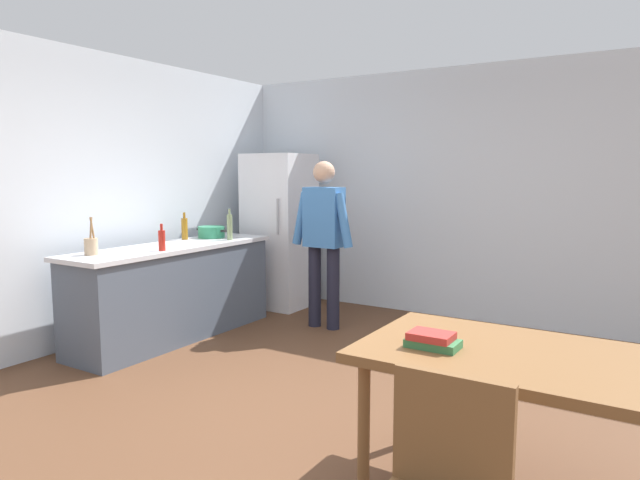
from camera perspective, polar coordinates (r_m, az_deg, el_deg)
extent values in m
plane|color=brown|center=(3.90, -1.95, -17.19)|extent=(14.00, 14.00, 0.00)
cube|color=silver|center=(6.28, 13.41, 4.54)|extent=(6.40, 0.12, 2.70)
cube|color=silver|center=(5.57, -23.70, 3.86)|extent=(0.12, 5.60, 2.70)
cube|color=#4C5666|center=(5.59, -14.62, -5.28)|extent=(0.60, 2.12, 0.86)
cube|color=silver|center=(5.52, -14.76, -0.71)|extent=(0.64, 2.20, 0.04)
cube|color=white|center=(6.65, -4.13, 0.94)|extent=(0.70, 0.64, 1.80)
cylinder|color=#B2B2B7|center=(6.23, -4.34, 2.38)|extent=(0.02, 0.02, 0.40)
cylinder|color=#1E1E2D|center=(5.81, -0.54, -4.71)|extent=(0.13, 0.13, 0.84)
cylinder|color=#1E1E2D|center=(5.69, 1.34, -4.95)|extent=(0.13, 0.13, 0.84)
cube|color=#3D75B7|center=(5.65, 0.40, 2.34)|extent=(0.38, 0.22, 0.60)
sphere|color=tan|center=(5.63, 0.40, 6.91)|extent=(0.22, 0.22, 0.22)
cylinder|color=#3D75B7|center=(5.75, -1.94, 2.22)|extent=(0.20, 0.09, 0.55)
cylinder|color=#3D75B7|center=(5.49, 2.41, 1.99)|extent=(0.20, 0.09, 0.55)
cube|color=brown|center=(2.85, 18.88, -11.15)|extent=(1.40, 0.90, 0.05)
cylinder|color=brown|center=(2.87, 4.46, -18.72)|extent=(0.06, 0.06, 0.70)
cylinder|color=brown|center=(3.46, 9.96, -14.22)|extent=(0.06, 0.06, 0.70)
cube|color=brown|center=(2.09, 13.25, -18.58)|extent=(0.42, 0.04, 0.42)
cylinder|color=#2D845B|center=(6.04, -10.98, 0.80)|extent=(0.28, 0.28, 0.12)
cube|color=black|center=(6.16, -12.15, 1.08)|extent=(0.06, 0.03, 0.02)
cube|color=black|center=(5.93, -9.78, 0.91)|extent=(0.06, 0.03, 0.02)
cylinder|color=tan|center=(5.08, -22.25, -0.63)|extent=(0.11, 0.11, 0.14)
cylinder|color=olive|center=(5.05, -22.15, 0.94)|extent=(0.02, 0.05, 0.22)
cylinder|color=olive|center=(5.04, -22.28, 0.93)|extent=(0.02, 0.04, 0.22)
cylinder|color=#996619|center=(5.93, -13.61, 1.10)|extent=(0.06, 0.06, 0.22)
cylinder|color=#996619|center=(5.91, -13.65, 2.45)|extent=(0.03, 0.03, 0.06)
cylinder|color=gray|center=(5.80, -9.17, 1.29)|extent=(0.06, 0.06, 0.26)
cylinder|color=gray|center=(5.79, -9.20, 2.86)|extent=(0.02, 0.02, 0.06)
cylinder|color=#B22319|center=(5.14, -15.78, -0.06)|extent=(0.06, 0.06, 0.18)
cylinder|color=#B22319|center=(5.12, -15.83, 1.27)|extent=(0.02, 0.02, 0.06)
cube|color=#387A47|center=(2.80, 11.41, -10.28)|extent=(0.25, 0.15, 0.04)
cube|color=#B22D28|center=(2.79, 11.24, -9.55)|extent=(0.21, 0.15, 0.04)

